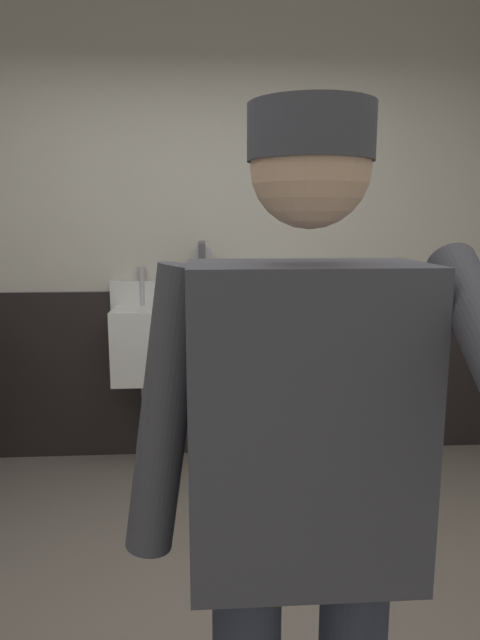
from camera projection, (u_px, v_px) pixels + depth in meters
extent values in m
cube|color=beige|center=(206.00, 236.00, 3.59)|extent=(4.37, 0.12, 2.85)
cube|color=black|center=(207.00, 373.00, 3.68)|extent=(3.77, 0.03, 1.08)
cube|color=white|center=(144.00, 332.00, 3.59)|extent=(0.40, 0.05, 0.65)
cube|color=white|center=(141.00, 346.00, 3.43)|extent=(0.34, 0.30, 0.45)
cylinder|color=#B7BABF|center=(142.00, 286.00, 3.52)|extent=(0.04, 0.04, 0.24)
cylinder|color=#B7BABF|center=(146.00, 416.00, 3.65)|extent=(0.05, 0.05, 0.55)
cube|color=white|center=(261.00, 330.00, 3.64)|extent=(0.40, 0.05, 0.65)
cube|color=white|center=(264.00, 344.00, 3.48)|extent=(0.34, 0.30, 0.45)
cylinder|color=#B7BABF|center=(261.00, 285.00, 3.57)|extent=(0.04, 0.04, 0.24)
cylinder|color=#B7BABF|center=(261.00, 414.00, 3.70)|extent=(0.05, 0.05, 0.55)
cube|color=#4C4C51|center=(203.00, 317.00, 3.39)|extent=(0.04, 0.40, 0.90)
cube|color=#3F3F47|center=(305.00, 421.00, 1.07)|extent=(0.44, 0.24, 0.60)
cylinder|color=#3F3F47|center=(165.00, 411.00, 1.05)|extent=(0.17, 0.09, 0.56)
sphere|color=#D8AD8C|center=(310.00, 168.00, 0.99)|extent=(0.21, 0.21, 0.21)
cylinder|color=#3F3F47|center=(311.00, 133.00, 0.98)|extent=(0.22, 0.22, 0.10)
cube|color=silver|center=(203.00, 263.00, 3.52)|extent=(0.10, 0.07, 0.18)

